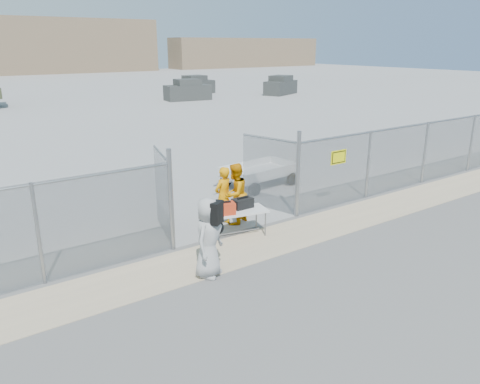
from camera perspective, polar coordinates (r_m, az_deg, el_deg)
ground at (r=11.14m, az=5.96°, el=-7.96°), size 160.00×160.00×0.00m
dirt_strip at (r=11.84m, az=2.79°, el=-6.25°), size 44.00×1.60×0.01m
chain_link_fence at (r=12.21m, az=0.00°, el=0.00°), size 40.00×0.20×2.20m
folding_table at (r=12.10m, az=-0.64°, el=-3.90°), size 1.78×1.03×0.71m
orange_bag at (r=11.72m, az=-1.82°, el=-2.01°), size 0.55×0.44×0.30m
black_duffel at (r=12.16m, az=0.31°, el=-1.37°), size 0.54×0.32×0.26m
security_worker_left at (r=12.74m, az=-2.07°, el=-0.54°), size 0.69×0.55×1.65m
security_worker_right at (r=12.84m, az=-0.61°, el=-0.24°), size 1.03×0.93×1.72m
visitor at (r=9.95m, az=-3.89°, el=-5.57°), size 1.03×0.94×1.77m
utility_trailer at (r=16.45m, az=2.35°, el=2.12°), size 3.52×2.09×0.81m
parked_vehicle_near at (r=42.65m, az=-6.40°, el=12.25°), size 4.16×2.28×1.79m
parked_vehicle_mid at (r=48.35m, az=-5.54°, el=12.88°), size 4.06×2.19×1.76m
parked_vehicle_far at (r=47.49m, az=4.98°, el=12.84°), size 4.37×3.25×1.80m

